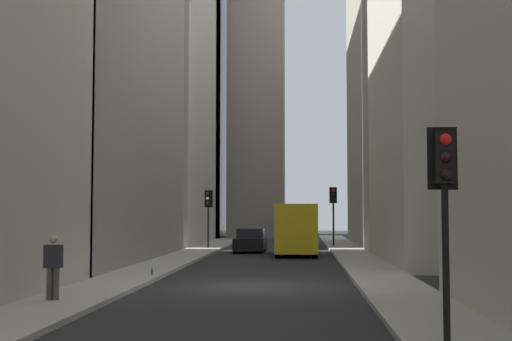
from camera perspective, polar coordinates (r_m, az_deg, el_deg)
ground_plane at (r=22.35m, az=-0.46°, el=-9.69°), size 135.00×135.00×0.00m
sidewalk_right at (r=23.11m, az=-11.81°, el=-9.24°), size 90.00×2.20×0.14m
sidewalk_left at (r=22.46m, az=11.23°, el=-9.42°), size 90.00×2.20×0.14m
building_left_far at (r=52.69m, az=13.64°, el=9.28°), size 14.43×10.00×27.97m
building_right_far at (r=54.61m, az=-9.37°, el=8.27°), size 17.37×10.00×27.02m
building_right_midfar at (r=35.54m, az=-16.74°, el=9.99°), size 18.65×10.50×21.21m
church_spire at (r=65.04m, az=0.06°, el=11.41°), size 5.67×5.67×36.65m
delivery_truck at (r=38.20m, az=3.42°, el=-4.93°), size 6.46×2.25×2.84m
sedan_black at (r=41.30m, az=-0.46°, el=-5.93°), size 4.30×1.78×1.42m
traffic_light_foreground at (r=12.15m, az=15.53°, el=-1.06°), size 0.43×0.52×3.76m
traffic_light_midblock at (r=46.68m, az=6.50°, el=-2.68°), size 0.43×0.52×3.98m
traffic_light_far_junction at (r=43.59m, az=-4.03°, el=-2.94°), size 0.43×0.52×3.68m
pedestrian at (r=18.55m, az=-16.64°, el=-7.55°), size 0.26×0.44×1.68m
discarded_bottle at (r=25.15m, az=-8.72°, el=-8.39°), size 0.07×0.07×0.27m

